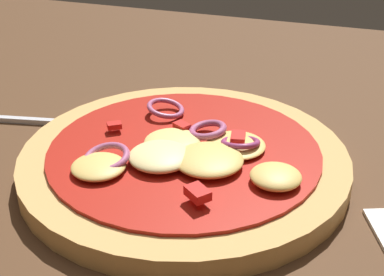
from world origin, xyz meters
The scene contains 3 objects.
dining_table centered at (0.00, 0.00, 0.02)m, with size 1.30×0.82×0.04m.
pizza centered at (0.01, -0.03, 0.05)m, with size 0.26×0.26×0.03m.
fork centered at (-0.15, 0.01, 0.04)m, with size 0.18×0.05×0.01m.
Camera 1 is at (0.14, -0.39, 0.28)m, focal length 52.89 mm.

